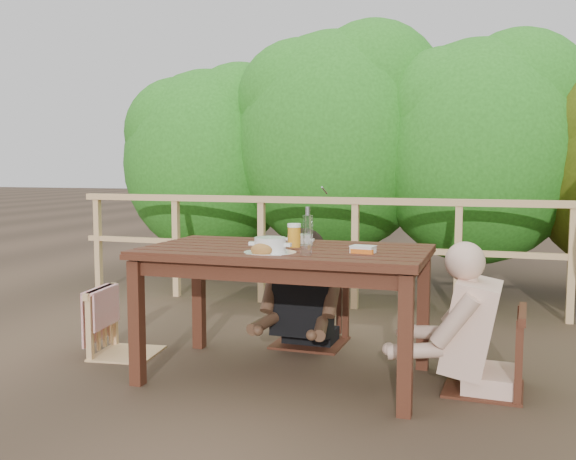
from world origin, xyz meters
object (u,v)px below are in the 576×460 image
(chair_left, at_px, (126,293))
(bottle, at_px, (308,228))
(beer_glass, at_px, (294,237))
(soup_far, at_px, (299,241))
(butter_tub, at_px, (363,251))
(chair_far, at_px, (310,276))
(bread_roll, at_px, (261,250))
(chair_right, at_px, (486,312))
(woman, at_px, (311,255))
(diner_right, at_px, (493,270))
(tumbler, at_px, (306,251))
(soup_near, at_px, (270,246))
(table, at_px, (285,314))

(chair_left, distance_m, bottle, 1.39)
(beer_glass, bearing_deg, soup_far, 93.91)
(beer_glass, distance_m, butter_tub, 0.48)
(chair_far, xyz_separation_m, bread_roll, (0.02, -1.05, 0.32))
(butter_tub, bearing_deg, chair_far, 131.61)
(bottle, bearing_deg, chair_right, 4.18)
(woman, height_order, beer_glass, woman)
(diner_right, relative_size, soup_far, 5.92)
(chair_right, bearing_deg, bottle, -83.18)
(bottle, distance_m, tumbler, 0.36)
(chair_left, xyz_separation_m, bottle, (1.30, -0.04, 0.48))
(chair_far, bearing_deg, soup_near, -86.80)
(chair_left, relative_size, beer_glass, 5.44)
(chair_far, relative_size, soup_far, 4.17)
(chair_far, distance_m, bottle, 0.83)
(chair_right, bearing_deg, bread_roll, -67.54)
(bread_roll, bearing_deg, butter_tub, 21.35)
(woman, bearing_deg, butter_tub, 123.46)
(soup_near, distance_m, bottle, 0.32)
(chair_far, height_order, bread_roll, chair_far)
(soup_far, relative_size, bottle, 0.91)
(bread_roll, xyz_separation_m, tumbler, (0.25, 0.02, 0.00))
(woman, distance_m, butter_tub, 1.04)
(soup_near, bearing_deg, bread_roll, -104.55)
(woman, xyz_separation_m, butter_tub, (0.55, -0.86, 0.16))
(soup_near, bearing_deg, tumbler, -15.28)
(chair_left, relative_size, diner_right, 0.61)
(diner_right, xyz_separation_m, bottle, (-1.07, -0.08, 0.21))
(bottle, bearing_deg, soup_far, 129.12)
(bread_roll, relative_size, butter_tub, 0.94)
(woman, distance_m, beer_glass, 0.76)
(soup_near, relative_size, tumbler, 3.97)
(soup_near, bearing_deg, table, 84.79)
(chair_far, height_order, tumbler, chair_far)
(chair_far, height_order, butter_tub, chair_far)
(butter_tub, bearing_deg, table, 177.73)
(chair_right, bearing_deg, soup_far, -89.20)
(beer_glass, xyz_separation_m, butter_tub, (0.45, -0.14, -0.05))
(chair_right, xyz_separation_m, soup_far, (-1.13, 0.04, 0.37))
(woman, bearing_deg, chair_right, 153.26)
(diner_right, bearing_deg, soup_near, 108.79)
(table, xyz_separation_m, diner_right, (1.19, 0.13, 0.31))
(soup_far, height_order, bottle, bottle)
(chair_left, distance_m, beer_glass, 1.29)
(soup_far, distance_m, butter_tub, 0.53)
(table, height_order, woman, woman)
(bottle, height_order, butter_tub, bottle)
(woman, height_order, soup_near, woman)
(chair_left, relative_size, bottle, 3.27)
(woman, relative_size, tumbler, 17.15)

